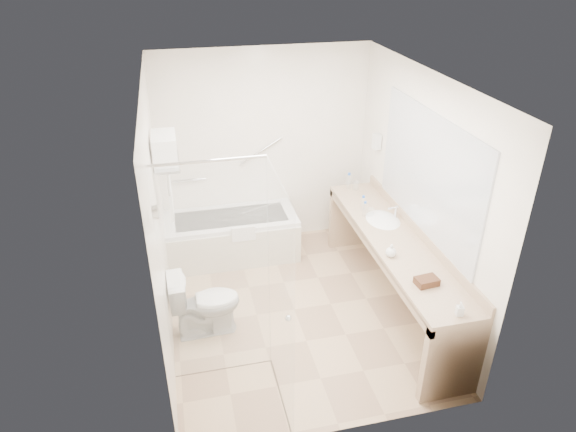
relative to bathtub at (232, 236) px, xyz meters
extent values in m
plane|color=tan|center=(0.50, -1.24, -0.28)|extent=(3.20, 3.20, 0.00)
cube|color=white|center=(0.50, -1.24, 2.22)|extent=(2.60, 3.20, 0.10)
cube|color=white|center=(0.50, 0.36, 0.97)|extent=(2.60, 0.10, 2.50)
cube|color=white|center=(0.50, -2.84, 0.97)|extent=(2.60, 0.10, 2.50)
cube|color=white|center=(-0.80, -1.24, 0.97)|extent=(0.10, 3.20, 2.50)
cube|color=white|center=(1.80, -1.24, 0.97)|extent=(0.10, 3.20, 2.50)
cube|color=white|center=(0.00, 0.01, 0.00)|extent=(1.60, 0.70, 0.55)
cube|color=beige|center=(0.00, -0.35, -0.03)|extent=(1.60, 0.02, 0.50)
cube|color=white|center=(0.10, -0.34, 0.22)|extent=(0.28, 0.06, 0.18)
cylinder|color=silver|center=(-0.45, 0.32, 0.67)|extent=(0.40, 0.03, 0.03)
cylinder|color=silver|center=(0.45, 0.32, 0.97)|extent=(0.53, 0.03, 0.33)
cube|color=silver|center=(-0.35, -1.94, 0.77)|extent=(0.90, 0.01, 2.10)
cube|color=silver|center=(0.10, -2.39, 0.77)|extent=(0.02, 0.90, 2.10)
cylinder|color=silver|center=(-0.35, -1.94, 1.82)|extent=(0.90, 0.02, 0.02)
sphere|color=silver|center=(0.13, -2.54, 0.72)|extent=(0.05, 0.05, 0.05)
cylinder|color=silver|center=(-0.75, -2.39, 1.67)|extent=(0.04, 0.10, 0.10)
cube|color=silver|center=(-0.67, -0.89, 1.42)|extent=(0.24, 0.55, 0.02)
cylinder|color=silver|center=(-0.67, -0.89, 1.20)|extent=(0.02, 0.55, 0.02)
cube|color=white|center=(-0.67, -0.89, 1.04)|extent=(0.03, 0.42, 0.32)
cube|color=white|center=(-0.67, -0.89, 1.48)|extent=(0.22, 0.40, 0.08)
cube|color=white|center=(-0.67, -0.89, 1.57)|extent=(0.22, 0.40, 0.08)
cube|color=white|center=(-0.67, -0.89, 1.65)|extent=(0.22, 0.40, 0.08)
cube|color=tan|center=(1.52, -1.39, 0.55)|extent=(0.55, 2.70, 0.05)
cube|color=tan|center=(1.78, -1.39, 0.62)|extent=(0.03, 2.70, 0.10)
cube|color=tan|center=(1.27, -1.39, 0.49)|extent=(0.04, 2.70, 0.08)
cube|color=tan|center=(1.52, -2.70, 0.12)|extent=(0.55, 0.08, 0.80)
cube|color=tan|center=(1.52, -0.08, 0.12)|extent=(0.55, 0.08, 0.80)
ellipsoid|color=white|center=(1.55, -0.99, 0.54)|extent=(0.40, 0.52, 0.14)
cylinder|color=silver|center=(1.70, -0.99, 0.65)|extent=(0.03, 0.03, 0.14)
cube|color=silver|center=(1.79, -1.39, 1.27)|extent=(0.02, 2.00, 1.20)
cube|color=silver|center=(1.75, -0.19, 1.17)|extent=(0.08, 0.10, 0.18)
imported|color=white|center=(-0.45, -1.36, 0.07)|extent=(0.72, 0.42, 0.69)
cube|color=#472619|center=(1.47, -2.19, 0.61)|extent=(0.21, 0.15, 0.07)
imported|color=silver|center=(1.54, -2.64, 0.60)|extent=(0.08, 0.14, 0.06)
imported|color=silver|center=(1.34, -1.69, 0.63)|extent=(0.14, 0.16, 0.10)
cylinder|color=silver|center=(1.39, -0.85, 0.65)|extent=(0.05, 0.05, 0.15)
cylinder|color=blue|center=(1.39, -0.85, 0.74)|extent=(0.03, 0.03, 0.02)
cylinder|color=silver|center=(1.42, -0.73, 0.65)|extent=(0.06, 0.06, 0.16)
cylinder|color=blue|center=(1.42, -0.73, 0.75)|extent=(0.03, 0.03, 0.02)
cylinder|color=silver|center=(1.45, -0.14, 0.66)|extent=(0.06, 0.06, 0.18)
cylinder|color=blue|center=(1.45, -0.14, 0.76)|extent=(0.03, 0.03, 0.03)
cylinder|color=silver|center=(1.53, -0.19, 0.63)|extent=(0.10, 0.10, 0.10)
cylinder|color=silver|center=(1.44, -0.90, 0.63)|extent=(0.08, 0.08, 0.10)
camera|label=1|loc=(-0.57, -5.53, 3.29)|focal=32.00mm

